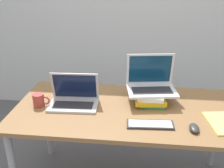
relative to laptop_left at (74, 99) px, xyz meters
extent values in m
cube|color=brown|center=(0.39, -0.01, -0.06)|extent=(1.60, 0.79, 0.03)
cylinder|color=gray|center=(-0.35, 0.33, -0.42)|extent=(0.05, 0.05, 0.69)
cylinder|color=gray|center=(1.13, 0.33, -0.42)|extent=(0.05, 0.05, 0.69)
cube|color=#B2B2B7|center=(0.00, -0.03, -0.04)|extent=(0.35, 0.23, 0.02)
cube|color=#232328|center=(0.00, -0.04, -0.03)|extent=(0.29, 0.13, 0.00)
cube|color=#B2B2B7|center=(0.00, 0.06, 0.08)|extent=(0.35, 0.07, 0.21)
cube|color=#0F1938|center=(0.00, 0.05, 0.07)|extent=(0.31, 0.05, 0.19)
cube|color=#33753D|center=(0.56, 0.11, -0.04)|extent=(0.17, 0.26, 0.02)
cube|color=gold|center=(0.54, 0.10, -0.01)|extent=(0.24, 0.28, 0.03)
cube|color=white|center=(0.55, 0.10, 0.02)|extent=(0.19, 0.26, 0.03)
cube|color=silver|center=(0.55, 0.10, 0.05)|extent=(0.38, 0.29, 0.02)
cube|color=#232328|center=(0.56, 0.09, 0.06)|extent=(0.30, 0.17, 0.00)
cube|color=silver|center=(0.54, 0.21, 0.18)|extent=(0.35, 0.09, 0.24)
cube|color=#0A2D4C|center=(0.54, 0.20, 0.17)|extent=(0.31, 0.08, 0.21)
cube|color=#28282D|center=(0.54, -0.22, -0.04)|extent=(0.30, 0.12, 0.01)
cube|color=silver|center=(0.54, -0.22, -0.03)|extent=(0.27, 0.10, 0.00)
ellipsoid|color=#2D2D2D|center=(0.81, -0.25, -0.03)|extent=(0.06, 0.11, 0.03)
cylinder|color=#9E3833|center=(-0.25, -0.05, 0.00)|extent=(0.08, 0.08, 0.09)
torus|color=#9E3833|center=(-0.19, -0.05, 0.00)|extent=(0.06, 0.01, 0.06)
camera|label=1|loc=(0.46, -1.64, 0.85)|focal=42.00mm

